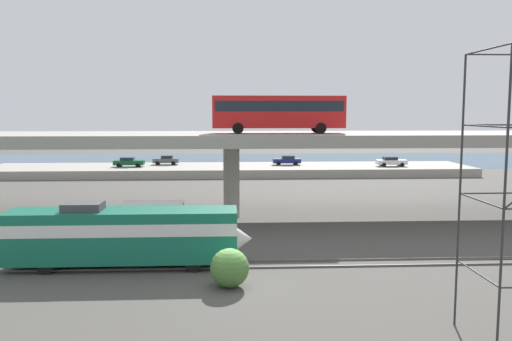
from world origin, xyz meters
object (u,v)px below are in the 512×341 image
Objects in this scene: parked_car_0 at (391,161)px; parked_car_3 at (129,162)px; transit_bus_on_overpass at (279,111)px; service_truck_west at (141,221)px; train_locomotive at (135,233)px; parked_car_2 at (166,160)px; parked_car_1 at (287,160)px.

parked_car_3 is at bearing 178.15° from parked_car_0.
transit_bus_on_overpass is 41.18m from parked_car_3.
service_truck_west reaches higher than parked_car_0.
transit_bus_on_overpass reaches higher than parked_car_3.
train_locomotive is 2.25× the size of service_truck_west.
parked_car_0 and parked_car_2 have the same top height.
train_locomotive is 58.36m from parked_car_0.
parked_car_1 and parked_car_2 have the same top height.
train_locomotive is at bearing -124.35° from transit_bus_on_overpass.
parked_car_3 is (-5.46, -3.12, 0.00)m from parked_car_2.
train_locomotive is 53.71m from parked_car_2.
parked_car_1 is at bearing -109.37° from service_truck_west.
service_truck_west is 1.52× the size of parked_car_1.
transit_bus_on_overpass is at bearing 55.65° from train_locomotive.
transit_bus_on_overpass is 41.64m from parked_car_2.
parked_car_2 is at bearing -4.14° from parked_car_1.
train_locomotive is 3.75× the size of parked_car_2.
train_locomotive is 6.53m from service_truck_west.
service_truck_west is 1.67× the size of parked_car_2.
parked_car_1 is (-16.19, 3.04, -0.00)m from parked_car_0.
parked_car_1 is at bearing 82.50° from transit_bus_on_overpass.
parked_car_0 is at bearing -1.85° from parked_car_3.
service_truck_west reaches higher than parked_car_2.
transit_bus_on_overpass is 2.94× the size of parked_car_2.
parked_car_3 is (-41.24, 1.33, 0.00)m from parked_car_0.
parked_car_1 is at bearing 169.37° from parked_car_0.
parked_car_0 is (21.02, 33.67, -7.88)m from transit_bus_on_overpass.
parked_car_0 is at bearing 58.03° from transit_bus_on_overpass.
service_truck_west is 53.44m from parked_car_0.
parked_car_2 is at bearing 94.51° from train_locomotive.
transit_bus_on_overpass is at bearing 111.16° from parked_car_2.
transit_bus_on_overpass is 37.86m from parked_car_1.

